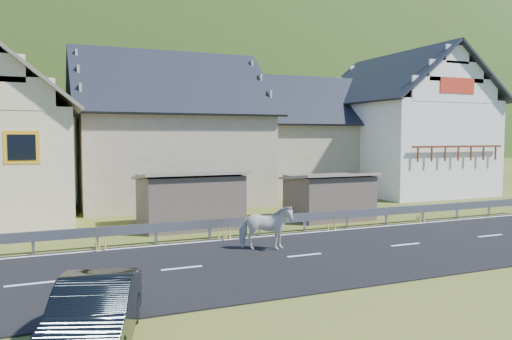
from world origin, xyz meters
name	(u,v)px	position (x,y,z in m)	size (l,w,h in m)	color
ground	(304,257)	(0.00, 0.00, 0.00)	(160.00, 160.00, 0.00)	#394514
road	(304,256)	(0.00, 0.00, 0.02)	(60.00, 7.00, 0.04)	black
lane_markings	(304,255)	(0.00, 0.00, 0.04)	(60.00, 6.60, 0.01)	silver
guardrail	(259,221)	(0.00, 3.68, 0.56)	(28.10, 0.09, 0.75)	#93969B
shed_left	(190,201)	(-2.00, 6.50, 1.10)	(4.30, 3.30, 2.40)	brown
shed_right	(329,197)	(4.50, 6.00, 1.00)	(3.80, 2.90, 2.20)	brown
house_stone_a	(167,122)	(-1.00, 15.00, 4.63)	(10.80, 9.80, 8.90)	tan
house_stone_b	(303,130)	(9.00, 17.00, 4.24)	(9.80, 8.80, 8.10)	tan
house_white	(401,118)	(15.00, 14.00, 5.06)	(8.80, 10.80, 9.70)	white
mountain	(85,200)	(5.00, 180.00, -20.00)	(440.00, 280.00, 260.00)	#213E12
horse	(266,227)	(-0.84, 1.17, 0.80)	(1.79, 0.82, 1.51)	silver
car	(94,314)	(-6.78, -4.59, 0.63)	(1.34, 3.85, 1.27)	black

